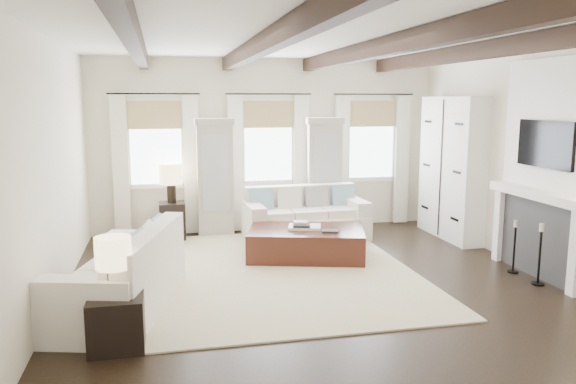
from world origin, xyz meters
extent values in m
plane|color=black|center=(0.00, 0.00, 0.00)|extent=(7.50, 7.50, 0.00)
cube|color=white|center=(0.00, 3.75, 1.60)|extent=(6.50, 0.04, 3.20)
cube|color=white|center=(0.00, -3.75, 1.60)|extent=(6.50, 0.04, 3.20)
cube|color=white|center=(-3.25, 0.00, 1.60)|extent=(0.04, 7.50, 3.20)
cube|color=white|center=(3.25, 0.00, 1.60)|extent=(0.04, 7.50, 3.20)
cube|color=white|center=(0.00, 0.00, 3.20)|extent=(6.50, 7.50, 0.04)
cube|color=black|center=(-2.20, 0.00, 3.08)|extent=(0.16, 7.40, 0.22)
cube|color=black|center=(-0.75, 0.00, 3.08)|extent=(0.16, 7.40, 0.22)
cube|color=black|center=(0.75, 0.00, 3.08)|extent=(0.16, 7.40, 0.22)
cube|color=black|center=(2.20, 0.00, 3.08)|extent=(0.16, 7.40, 0.22)
cube|color=white|center=(-2.05, 3.72, 1.65)|extent=(0.90, 0.03, 1.45)
cube|color=tan|center=(-2.05, 3.66, 2.18)|extent=(0.94, 0.04, 0.50)
cube|color=white|center=(-2.67, 3.62, 1.27)|extent=(0.28, 0.08, 2.50)
cube|color=white|center=(-1.43, 3.62, 1.27)|extent=(0.28, 0.08, 2.50)
cylinder|color=black|center=(-2.05, 3.61, 2.55)|extent=(1.60, 0.02, 0.02)
cube|color=white|center=(0.00, 3.72, 1.65)|extent=(0.90, 0.03, 1.45)
cube|color=tan|center=(0.00, 3.66, 2.18)|extent=(0.94, 0.04, 0.50)
cube|color=white|center=(-0.62, 3.62, 1.27)|extent=(0.28, 0.08, 2.50)
cube|color=white|center=(0.62, 3.62, 1.27)|extent=(0.28, 0.08, 2.50)
cylinder|color=black|center=(0.00, 3.61, 2.55)|extent=(1.60, 0.02, 0.02)
cube|color=white|center=(2.05, 3.72, 1.65)|extent=(0.90, 0.03, 1.45)
cube|color=tan|center=(2.05, 3.66, 2.18)|extent=(0.94, 0.04, 0.50)
cube|color=white|center=(1.43, 3.62, 1.27)|extent=(0.28, 0.08, 2.50)
cube|color=white|center=(2.67, 3.62, 1.27)|extent=(0.28, 0.08, 2.50)
cylinder|color=black|center=(2.05, 3.61, 2.55)|extent=(1.60, 0.02, 0.02)
cube|color=#BCB5A7|center=(-1.02, 3.53, 1.00)|extent=(0.64, 0.38, 2.00)
cube|color=#B2B7BA|center=(-1.02, 3.33, 1.15)|extent=(0.48, 0.02, 1.40)
cube|color=#BCB5A7|center=(-1.02, 3.53, 2.06)|extent=(0.70, 0.42, 0.12)
cube|color=#BCB5A7|center=(1.02, 3.53, 1.00)|extent=(0.64, 0.38, 2.00)
cube|color=#B2B7BA|center=(1.02, 3.33, 1.15)|extent=(0.48, 0.02, 1.40)
cube|color=#BCB5A7|center=(1.02, 3.53, 2.06)|extent=(0.70, 0.42, 0.12)
cube|color=#2D2C2F|center=(3.16, 0.00, 0.55)|extent=(0.18, 1.50, 1.10)
cube|color=black|center=(3.13, 0.00, 0.40)|extent=(0.10, 0.90, 0.70)
cube|color=white|center=(3.12, 0.82, 0.55)|extent=(0.26, 0.14, 1.10)
cube|color=white|center=(3.09, 0.00, 1.16)|extent=(0.32, 1.90, 0.12)
cube|color=white|center=(3.20, 0.00, 2.10)|extent=(0.10, 1.90, 1.80)
cube|color=black|center=(3.13, 0.00, 1.85)|extent=(0.07, 1.10, 0.64)
cube|color=silver|center=(3.05, 2.35, 1.25)|extent=(0.40, 1.70, 2.50)
cube|color=black|center=(2.84, 2.35, 1.25)|extent=(0.01, 0.02, 2.40)
cube|color=beige|center=(-0.38, 0.99, 0.01)|extent=(3.80, 4.69, 0.02)
cube|color=white|center=(0.50, 2.77, 0.20)|extent=(2.18, 1.06, 0.41)
cube|color=white|center=(0.48, 3.14, 0.66)|extent=(2.05, 0.32, 0.51)
cube|color=white|center=(-0.44, 2.72, 0.54)|extent=(0.31, 0.93, 0.26)
cube|color=white|center=(1.43, 2.81, 0.54)|extent=(0.31, 0.93, 0.26)
cube|color=white|center=(-0.09, 2.69, 0.48)|extent=(0.60, 0.64, 0.14)
cube|color=white|center=(0.50, 2.72, 0.48)|extent=(0.60, 0.64, 0.14)
cube|color=white|center=(1.09, 2.74, 0.48)|extent=(0.60, 0.64, 0.14)
cube|color=#6D96AD|center=(-0.27, 2.93, 0.69)|extent=(0.44, 0.24, 0.44)
cube|color=silver|center=(0.24, 2.95, 0.69)|extent=(0.44, 0.24, 0.44)
cube|color=beige|center=(0.74, 2.98, 0.69)|extent=(0.44, 0.24, 0.44)
cube|color=#6D96AD|center=(1.25, 3.00, 0.69)|extent=(0.44, 0.24, 0.44)
cube|color=white|center=(-2.48, -0.08, 0.21)|extent=(1.57, 2.44, 0.43)
cube|color=white|center=(-2.10, -0.18, 0.70)|extent=(0.79, 2.13, 0.54)
cube|color=white|center=(-2.22, 0.87, 0.57)|extent=(1.00, 0.52, 0.28)
cube|color=white|center=(-2.74, -1.03, 0.57)|extent=(1.00, 0.52, 0.28)
cube|color=white|center=(-2.37, 0.53, 0.50)|extent=(0.78, 0.75, 0.15)
cube|color=white|center=(-2.53, -0.07, 0.50)|extent=(0.78, 0.75, 0.15)
cube|color=white|center=(-2.69, -0.67, 0.50)|extent=(0.78, 0.75, 0.15)
cube|color=#6D96AD|center=(-2.07, 0.64, 0.73)|extent=(0.34, 0.50, 0.47)
cube|color=silver|center=(-2.17, 0.25, 0.73)|extent=(0.34, 0.50, 0.47)
cube|color=beige|center=(-2.28, -0.14, 0.73)|extent=(0.34, 0.50, 0.47)
cube|color=#6D96AD|center=(-2.38, -0.52, 0.73)|extent=(0.34, 0.50, 0.47)
cube|color=silver|center=(-2.49, -0.91, 0.73)|extent=(0.34, 0.50, 0.47)
cube|color=black|center=(0.20, 1.59, 0.23)|extent=(2.00, 1.54, 0.46)
cube|color=white|center=(0.18, 1.65, 0.48)|extent=(0.59, 0.50, 0.04)
cube|color=#262628|center=(0.12, 1.58, 0.52)|extent=(0.31, 0.26, 0.04)
cube|color=beige|center=(0.13, 1.66, 0.56)|extent=(0.26, 0.22, 0.03)
cube|color=#262628|center=(0.50, 1.31, 0.48)|extent=(0.28, 0.24, 0.03)
cube|color=black|center=(-2.45, -1.12, 0.27)|extent=(0.53, 0.53, 0.53)
cylinder|color=black|center=(-2.45, -1.12, 0.68)|extent=(0.14, 0.14, 0.29)
cylinder|color=#F9D89E|center=(-2.45, -1.12, 0.98)|extent=(0.35, 0.35, 0.31)
cube|color=black|center=(-1.81, 3.25, 0.33)|extent=(0.44, 0.44, 0.66)
cylinder|color=black|center=(-1.81, 3.25, 0.83)|extent=(0.15, 0.15, 0.33)
cylinder|color=#F9D89E|center=(-1.81, 3.25, 1.17)|extent=(0.40, 0.40, 0.35)
cylinder|color=black|center=(2.90, -0.34, 0.01)|extent=(0.17, 0.17, 0.02)
cylinder|color=black|center=(2.90, -0.34, 0.37)|extent=(0.03, 0.03, 0.74)
cylinder|color=beige|center=(2.90, -0.34, 0.78)|extent=(0.06, 0.06, 0.11)
cylinder|color=black|center=(2.90, 0.21, 0.01)|extent=(0.15, 0.15, 0.02)
cylinder|color=black|center=(2.90, 0.21, 0.34)|extent=(0.03, 0.03, 0.67)
cylinder|color=beige|center=(2.90, 0.21, 0.71)|extent=(0.06, 0.06, 0.10)
camera|label=1|loc=(-1.95, -6.64, 2.44)|focal=35.00mm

